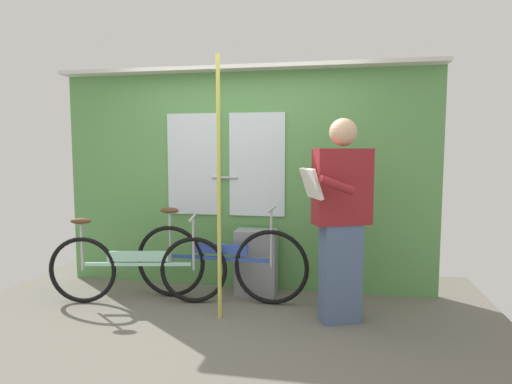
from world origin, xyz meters
TOP-DOWN VIEW (x-y plane):
  - ground_plane at (0.00, 0.00)m, footprint 5.05×3.93m
  - train_door_wall at (-0.01, 1.16)m, footprint 4.05×0.28m
  - bicycle_near_door at (-0.93, 0.45)m, footprint 1.74×0.50m
  - bicycle_leaning_behind at (-0.16, 0.68)m, footprint 1.79×0.44m
  - passenger_reading_newspaper at (1.03, 0.34)m, footprint 0.64×0.59m
  - trash_bin_by_wall at (0.17, 0.94)m, footprint 0.43×0.28m
  - handrail_pole at (-0.03, 0.24)m, footprint 0.04×0.04m

SIDE VIEW (x-z plane):
  - ground_plane at x=0.00m, z-range -0.04..0.00m
  - trash_bin_by_wall at x=0.17m, z-range 0.00..0.68m
  - bicycle_near_door at x=-0.93m, z-range -0.08..0.79m
  - bicycle_leaning_behind at x=-0.16m, z-range -0.08..0.87m
  - passenger_reading_newspaper at x=1.03m, z-range 0.05..1.83m
  - handrail_pole at x=-0.03m, z-range 0.00..2.33m
  - train_door_wall at x=-0.01m, z-range 0.05..2.42m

